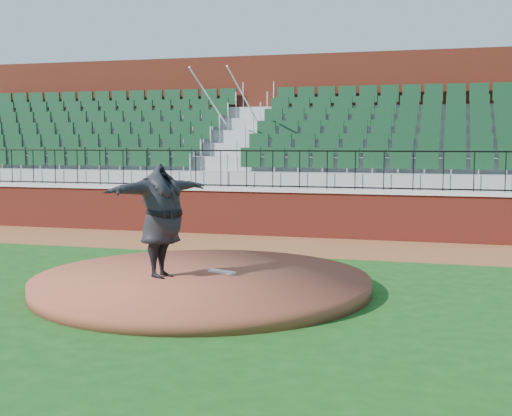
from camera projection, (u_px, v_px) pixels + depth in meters
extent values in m
plane|color=#134313|center=(232.00, 292.00, 11.70)|extent=(90.00, 90.00, 0.00)
cube|color=brown|center=(300.00, 246.00, 16.86)|extent=(34.00, 3.20, 0.01)
cube|color=maroon|center=(313.00, 215.00, 18.34)|extent=(34.00, 0.35, 1.20)
cube|color=#B7B7B7|center=(313.00, 191.00, 18.27)|extent=(34.00, 0.45, 0.10)
cube|color=maroon|center=(345.00, 135.00, 23.41)|extent=(34.00, 0.50, 5.50)
cylinder|color=brown|center=(202.00, 283.00, 11.86)|extent=(5.77, 5.77, 0.25)
cube|color=white|center=(222.00, 272.00, 12.14)|extent=(0.54, 0.30, 0.04)
imported|color=black|center=(162.00, 220.00, 11.64)|extent=(1.39, 2.47, 1.94)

